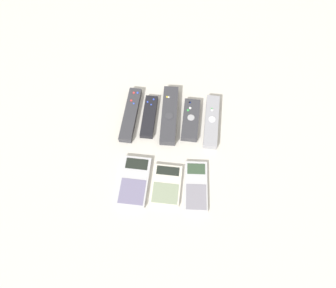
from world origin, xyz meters
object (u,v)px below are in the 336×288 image
Objects in this scene: remote_2 at (169,115)px; calculator_1 at (166,185)px; remote_3 at (191,120)px; remote_1 at (149,117)px; calculator_2 at (196,186)px; remote_4 at (212,121)px; calculator_0 at (134,181)px; remote_0 at (131,114)px.

remote_2 is 0.25m from calculator_1.
calculator_1 is at bearing -103.01° from remote_3.
remote_1 is 1.03× the size of remote_3.
calculator_2 is at bearing -68.26° from remote_2.
remote_1 reaches higher than calculator_2.
remote_1 is at bearing -178.94° from remote_4.
remote_2 is (0.07, 0.01, 0.00)m from remote_1.
remote_3 is 1.21× the size of calculator_1.
calculator_2 is (0.03, -0.23, -0.00)m from remote_3.
remote_1 is 0.07m from remote_2.
calculator_0 is 0.10m from calculator_1.
remote_4 is (0.14, -0.01, -0.00)m from remote_2.
remote_0 is 1.61× the size of calculator_1.
remote_4 is (0.28, -0.00, 0.00)m from remote_0.
remote_1 is at bearing -179.11° from remote_3.
remote_1 is 0.21m from remote_4.
remote_2 is (0.13, 0.01, 0.00)m from remote_0.
remote_3 is 0.07m from remote_4.
calculator_0 is 1.25× the size of calculator_1.
calculator_1 is (0.15, -0.24, -0.00)m from remote_0.
remote_3 is at bearing -178.93° from remote_4.
remote_1 is 0.99× the size of calculator_2.
remote_2 is 1.41× the size of remote_3.
calculator_2 is (0.11, -0.24, -0.01)m from remote_2.
remote_3 is 0.96× the size of calculator_2.
remote_2 is at bearing 71.83° from calculator_0.
remote_3 is (0.21, -0.00, -0.00)m from remote_0.
remote_3 is at bearing 94.43° from calculator_2.
remote_0 is at bearing 122.25° from calculator_1.
remote_4 is at bearing 46.65° from calculator_0.
calculator_0 is at bearing -110.86° from remote_2.
remote_4 is at bearing 62.05° from calculator_1.
remote_1 is 0.25m from calculator_1.
calculator_2 is at bearing 1.80° from calculator_0.
remote_2 reaches higher than calculator_2.
remote_1 is at bearing 109.89° from calculator_1.
remote_0 is 0.33m from calculator_2.
remote_2 reaches higher than remote_4.
remote_3 is at bearing 1.75° from remote_0.
remote_4 is at bearing -6.00° from remote_2.
remote_2 is 1.38× the size of calculator_0.
remote_2 is 1.12× the size of remote_4.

